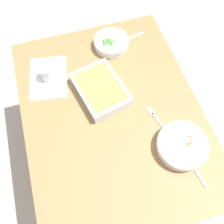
% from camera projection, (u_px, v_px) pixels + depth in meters
% --- Properties ---
extents(ground_plane, '(6.00, 6.00, 0.00)m').
position_uv_depth(ground_plane, '(112.00, 155.00, 1.92)').
color(ground_plane, '#B2A899').
extents(dining_table, '(1.20, 0.90, 0.74)m').
position_uv_depth(dining_table, '(112.00, 119.00, 1.34)').
color(dining_table, olive).
rests_on(dining_table, ground_plane).
extents(placemat, '(0.31, 0.24, 0.00)m').
position_uv_depth(placemat, '(48.00, 77.00, 1.35)').
color(placemat, silver).
rests_on(placemat, dining_table).
extents(stew_bowl, '(0.24, 0.24, 0.06)m').
position_uv_depth(stew_bowl, '(182.00, 145.00, 1.15)').
color(stew_bowl, silver).
rests_on(stew_bowl, dining_table).
extents(broccoli_bowl, '(0.20, 0.20, 0.07)m').
position_uv_depth(broccoli_bowl, '(111.00, 43.00, 1.43)').
color(broccoli_bowl, silver).
rests_on(broccoli_bowl, dining_table).
extents(baking_dish, '(0.34, 0.28, 0.06)m').
position_uv_depth(baking_dish, '(100.00, 89.00, 1.28)').
color(baking_dish, silver).
rests_on(baking_dish, dining_table).
extents(drink_cup, '(0.07, 0.07, 0.08)m').
position_uv_depth(drink_cup, '(47.00, 74.00, 1.32)').
color(drink_cup, '#B2BCC6').
rests_on(drink_cup, dining_table).
extents(spoon_by_stew, '(0.18, 0.05, 0.01)m').
position_uv_depth(spoon_by_stew, '(192.00, 165.00, 1.13)').
color(spoon_by_stew, silver).
rests_on(spoon_by_stew, dining_table).
extents(spoon_by_broccoli, '(0.05, 0.18, 0.01)m').
position_uv_depth(spoon_by_broccoli, '(127.00, 39.00, 1.48)').
color(spoon_by_broccoli, silver).
rests_on(spoon_by_broccoli, dining_table).
extents(fork_on_table, '(0.17, 0.07, 0.01)m').
position_uv_depth(fork_on_table, '(157.00, 119.00, 1.24)').
color(fork_on_table, silver).
rests_on(fork_on_table, dining_table).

